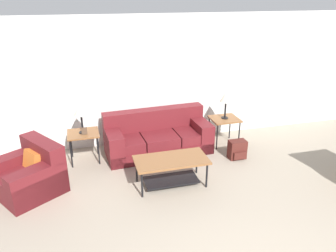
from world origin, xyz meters
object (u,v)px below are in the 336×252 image
(armchair, at_px, (30,175))
(side_table_left, at_px, (83,136))
(table_lamp_right, at_px, (226,97))
(couch, at_px, (158,138))
(backpack, at_px, (237,150))
(table_lamp_left, at_px, (81,110))
(side_table_right, at_px, (224,121))
(coffee_table, at_px, (171,166))

(armchair, relative_size, side_table_left, 2.23)
(table_lamp_right, bearing_deg, couch, 179.72)
(backpack, bearing_deg, table_lamp_left, 166.36)
(side_table_left, height_order, table_lamp_right, table_lamp_right)
(armchair, xyz_separation_m, backpack, (3.69, 0.15, -0.11))
(table_lamp_left, relative_size, backpack, 1.58)
(backpack, bearing_deg, side_table_left, 166.36)
(couch, bearing_deg, backpack, -26.24)
(side_table_right, xyz_separation_m, table_lamp_right, (-0.00, -0.00, 0.50))
(table_lamp_right, bearing_deg, table_lamp_left, 180.00)
(table_lamp_right, bearing_deg, side_table_left, 180.00)
(side_table_left, height_order, table_lamp_left, table_lamp_left)
(couch, distance_m, backpack, 1.56)
(couch, relative_size, coffee_table, 1.76)
(table_lamp_left, bearing_deg, couch, 0.28)
(side_table_right, height_order, table_lamp_left, table_lamp_left)
(couch, xyz_separation_m, coffee_table, (-0.07, -1.24, 0.05))
(armchair, bearing_deg, table_lamp_left, 43.42)
(coffee_table, height_order, side_table_right, side_table_right)
(armchair, relative_size, side_table_right, 2.23)
(side_table_right, height_order, table_lamp_right, table_lamp_right)
(table_lamp_right, bearing_deg, side_table_right, 71.57)
(side_table_right, distance_m, table_lamp_left, 2.88)
(coffee_table, height_order, table_lamp_left, table_lamp_left)
(table_lamp_left, bearing_deg, table_lamp_right, 0.00)
(coffee_table, xyz_separation_m, side_table_right, (1.49, 1.23, 0.17))
(table_lamp_left, xyz_separation_m, table_lamp_right, (2.83, 0.00, 0.00))
(backpack, bearing_deg, side_table_right, 88.30)
(couch, distance_m, armchair, 2.44)
(armchair, distance_m, side_table_left, 1.23)
(table_lamp_right, bearing_deg, armchair, -167.40)
(coffee_table, bearing_deg, side_table_right, 39.57)
(table_lamp_left, bearing_deg, side_table_right, 0.00)
(side_table_right, bearing_deg, armchair, -167.40)
(armchair, distance_m, table_lamp_left, 1.41)
(side_table_right, bearing_deg, coffee_table, -140.43)
(coffee_table, xyz_separation_m, side_table_left, (-1.34, 1.23, 0.17))
(couch, height_order, table_lamp_right, table_lamp_right)
(couch, bearing_deg, coffee_table, -93.42)
(armchair, bearing_deg, backpack, 2.27)
(side_table_left, height_order, side_table_right, same)
(table_lamp_left, bearing_deg, side_table_left, 99.46)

